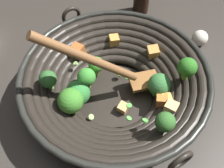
{
  "coord_description": "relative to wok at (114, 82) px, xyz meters",
  "views": [
    {
      "loc": [
        -0.34,
        0.05,
        0.53
      ],
      "look_at": [
        0.02,
        0.0,
        0.03
      ],
      "focal_mm": 40.66,
      "sensor_mm": 36.0,
      "label": 1
    }
  ],
  "objects": [
    {
      "name": "garlic_bulb",
      "position": [
        0.15,
        -0.27,
        -0.04
      ],
      "size": [
        0.04,
        0.04,
        0.04
      ],
      "primitive_type": "sphere",
      "color": "silver",
      "rests_on": "ground"
    },
    {
      "name": "ground_plane",
      "position": [
        0.0,
        -0.0,
        -0.06
      ],
      "size": [
        4.0,
        4.0,
        0.0
      ],
      "primitive_type": "plane",
      "color": "#332D28"
    },
    {
      "name": "wok",
      "position": [
        0.0,
        0.0,
        0.0
      ],
      "size": [
        0.45,
        0.43,
        0.25
      ],
      "color": "black",
      "rests_on": "ground"
    }
  ]
}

